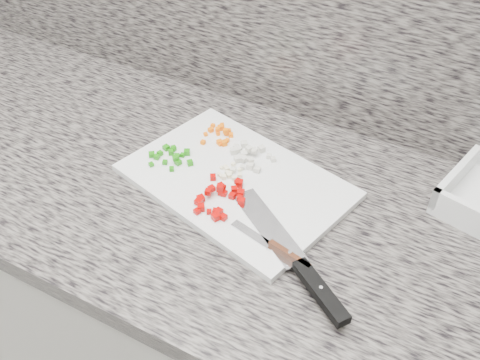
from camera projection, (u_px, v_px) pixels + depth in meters
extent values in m
cube|color=beige|center=(217.00, 326.00, 1.33)|extent=(3.92, 0.62, 0.86)
cube|color=#645F58|center=(210.00, 192.00, 1.03)|extent=(3.96, 0.64, 0.04)
cube|color=silver|center=(236.00, 181.00, 1.01)|extent=(0.46, 0.37, 0.01)
cube|color=#FD6C05|center=(220.00, 144.00, 1.08)|extent=(0.01, 0.01, 0.01)
cube|color=#FD6C05|center=(227.00, 140.00, 1.09)|extent=(0.01, 0.01, 0.01)
cube|color=#FD6C05|center=(229.00, 131.00, 1.12)|extent=(0.01, 0.01, 0.01)
cube|color=#FD6C05|center=(211.00, 130.00, 1.12)|extent=(0.01, 0.01, 0.01)
cube|color=#FD6C05|center=(203.00, 142.00, 1.09)|extent=(0.01, 0.01, 0.01)
cube|color=#FD6C05|center=(218.00, 133.00, 1.11)|extent=(0.01, 0.01, 0.01)
cube|color=#FD6C05|center=(224.00, 143.00, 1.08)|extent=(0.01, 0.01, 0.01)
cube|color=#FD6C05|center=(222.00, 125.00, 1.13)|extent=(0.01, 0.01, 0.01)
cube|color=#FD6C05|center=(226.00, 131.00, 1.10)|extent=(0.01, 0.01, 0.01)
cube|color=#FD6C05|center=(227.00, 133.00, 1.11)|extent=(0.01, 0.01, 0.01)
cube|color=#FD6C05|center=(231.00, 135.00, 1.11)|extent=(0.01, 0.01, 0.01)
cube|color=#FD6C05|center=(219.00, 142.00, 1.09)|extent=(0.01, 0.01, 0.01)
cube|color=#FD6C05|center=(221.00, 128.00, 1.12)|extent=(0.01, 0.01, 0.01)
cube|color=#FD6C05|center=(213.00, 126.00, 1.13)|extent=(0.01, 0.01, 0.01)
cube|color=#FD6C05|center=(225.00, 142.00, 1.09)|extent=(0.01, 0.01, 0.01)
cube|color=#FD6C05|center=(218.00, 129.00, 1.11)|extent=(0.01, 0.01, 0.01)
cube|color=#FD6C05|center=(220.00, 142.00, 1.09)|extent=(0.01, 0.01, 0.01)
cube|color=#FD6C05|center=(206.00, 134.00, 1.11)|extent=(0.01, 0.01, 0.01)
cube|color=beige|center=(249.00, 149.00, 1.05)|extent=(0.02, 0.02, 0.01)
cube|color=beige|center=(239.00, 149.00, 1.07)|extent=(0.01, 0.01, 0.01)
cube|color=beige|center=(243.00, 159.00, 1.04)|extent=(0.02, 0.02, 0.01)
cube|color=beige|center=(262.00, 149.00, 1.07)|extent=(0.02, 0.02, 0.01)
cube|color=beige|center=(244.00, 144.00, 1.08)|extent=(0.02, 0.02, 0.01)
cube|color=beige|center=(244.00, 154.00, 1.05)|extent=(0.02, 0.02, 0.01)
cube|color=beige|center=(250.00, 166.00, 1.03)|extent=(0.01, 0.01, 0.01)
cube|color=beige|center=(234.00, 151.00, 1.06)|extent=(0.02, 0.02, 0.01)
cube|color=beige|center=(255.00, 150.00, 1.05)|extent=(0.01, 0.01, 0.01)
cube|color=beige|center=(269.00, 156.00, 1.05)|extent=(0.01, 0.01, 0.01)
cube|color=beige|center=(241.00, 157.00, 1.05)|extent=(0.01, 0.01, 0.01)
cube|color=beige|center=(273.00, 159.00, 1.04)|extent=(0.01, 0.01, 0.01)
cube|color=beige|center=(236.00, 147.00, 1.07)|extent=(0.01, 0.01, 0.01)
cube|color=beige|center=(238.00, 150.00, 1.07)|extent=(0.02, 0.02, 0.01)
cube|color=beige|center=(251.00, 160.00, 1.03)|extent=(0.01, 0.01, 0.01)
cube|color=beige|center=(242.00, 167.00, 1.03)|extent=(0.01, 0.01, 0.01)
cube|color=beige|center=(238.00, 159.00, 1.04)|extent=(0.02, 0.02, 0.01)
cube|color=beige|center=(254.00, 151.00, 1.05)|extent=(0.01, 0.01, 0.01)
cube|color=beige|center=(250.00, 159.00, 1.03)|extent=(0.01, 0.01, 0.01)
cube|color=beige|center=(257.00, 169.00, 1.02)|extent=(0.01, 0.01, 0.01)
cube|color=beige|center=(233.00, 170.00, 1.02)|extent=(0.01, 0.01, 0.01)
cube|color=#1A7E0B|center=(174.00, 149.00, 1.07)|extent=(0.01, 0.01, 0.01)
cube|color=#1A7E0B|center=(165.00, 162.00, 1.04)|extent=(0.01, 0.01, 0.01)
cube|color=#1A7E0B|center=(160.00, 153.00, 1.06)|extent=(0.01, 0.01, 0.01)
cube|color=#1A7E0B|center=(152.00, 154.00, 1.05)|extent=(0.02, 0.02, 0.01)
cube|color=#1A7E0B|center=(190.00, 163.00, 1.04)|extent=(0.02, 0.02, 0.01)
cube|color=#1A7E0B|center=(171.00, 152.00, 1.06)|extent=(0.01, 0.01, 0.01)
cube|color=#1A7E0B|center=(175.00, 158.00, 1.03)|extent=(0.02, 0.02, 0.01)
cube|color=#1A7E0B|center=(166.00, 147.00, 1.07)|extent=(0.01, 0.01, 0.01)
cube|color=#1A7E0B|center=(151.00, 164.00, 1.03)|extent=(0.01, 0.01, 0.01)
cube|color=#1A7E0B|center=(172.00, 169.00, 1.02)|extent=(0.01, 0.01, 0.01)
cube|color=#1A7E0B|center=(187.00, 152.00, 1.06)|extent=(0.02, 0.02, 0.01)
cube|color=#1A7E0B|center=(177.00, 156.00, 1.05)|extent=(0.01, 0.01, 0.01)
cube|color=#1A7E0B|center=(157.00, 157.00, 1.05)|extent=(0.01, 0.01, 0.01)
cube|color=#1A7E0B|center=(174.00, 148.00, 1.07)|extent=(0.01, 0.01, 0.01)
cube|color=#1A7E0B|center=(178.00, 162.00, 1.04)|extent=(0.01, 0.01, 0.01)
cube|color=#1A7E0B|center=(183.00, 155.00, 1.06)|extent=(0.01, 0.01, 0.01)
cube|color=#B20402|center=(241.00, 193.00, 0.97)|extent=(0.02, 0.02, 0.01)
cube|color=#B20402|center=(232.00, 196.00, 0.97)|extent=(0.01, 0.01, 0.01)
cube|color=#B20402|center=(224.00, 217.00, 0.92)|extent=(0.01, 0.01, 0.01)
cube|color=#B20402|center=(201.00, 207.00, 0.94)|extent=(0.02, 0.02, 0.01)
cube|color=#B20402|center=(221.00, 185.00, 0.99)|extent=(0.01, 0.01, 0.01)
cube|color=#B20402|center=(197.00, 211.00, 0.94)|extent=(0.01, 0.01, 0.01)
cube|color=#B20402|center=(220.00, 188.00, 0.97)|extent=(0.02, 0.02, 0.01)
cube|color=#B20402|center=(213.00, 177.00, 1.00)|extent=(0.01, 0.01, 0.01)
cube|color=#B20402|center=(224.00, 193.00, 0.97)|extent=(0.01, 0.01, 0.01)
cube|color=#B20402|center=(216.00, 217.00, 0.92)|extent=(0.02, 0.02, 0.01)
cube|color=#B20402|center=(209.00, 212.00, 0.94)|extent=(0.01, 0.01, 0.01)
cube|color=#B20402|center=(208.00, 192.00, 0.96)|extent=(0.01, 0.01, 0.01)
cube|color=#B20402|center=(234.00, 190.00, 0.98)|extent=(0.02, 0.02, 0.01)
cube|color=#B20402|center=(199.00, 201.00, 0.95)|extent=(0.01, 0.01, 0.01)
cube|color=#B20402|center=(201.00, 208.00, 0.94)|extent=(0.01, 0.01, 0.01)
cube|color=#B20402|center=(222.00, 187.00, 0.97)|extent=(0.01, 0.01, 0.01)
cube|color=#B20402|center=(215.00, 211.00, 0.94)|extent=(0.01, 0.01, 0.01)
cube|color=#B20402|center=(201.00, 198.00, 0.96)|extent=(0.02, 0.02, 0.01)
cube|color=#B20402|center=(240.00, 183.00, 0.99)|extent=(0.02, 0.02, 0.01)
cube|color=#B20402|center=(238.00, 182.00, 0.99)|extent=(0.01, 0.01, 0.01)
cube|color=#B20402|center=(240.00, 197.00, 0.96)|extent=(0.01, 0.01, 0.01)
cube|color=#B20402|center=(241.00, 201.00, 0.95)|extent=(0.01, 0.01, 0.01)
cube|color=#B20402|center=(219.00, 211.00, 0.93)|extent=(0.01, 0.01, 0.01)
cube|color=#B20402|center=(221.00, 192.00, 0.97)|extent=(0.02, 0.02, 0.01)
cube|color=#B20402|center=(212.00, 189.00, 0.97)|extent=(0.01, 0.01, 0.01)
cube|color=#B20402|center=(223.00, 193.00, 0.97)|extent=(0.01, 0.01, 0.01)
cube|color=beige|center=(221.00, 176.00, 1.01)|extent=(0.01, 0.01, 0.01)
cube|color=beige|center=(233.00, 164.00, 1.04)|extent=(0.01, 0.01, 0.01)
cube|color=beige|center=(227.00, 169.00, 1.02)|extent=(0.01, 0.01, 0.01)
cube|color=beige|center=(227.00, 173.00, 1.02)|extent=(0.01, 0.01, 0.01)
cube|color=beige|center=(229.00, 176.00, 1.01)|extent=(0.01, 0.01, 0.01)
cube|color=beige|center=(222.00, 168.00, 1.03)|extent=(0.01, 0.01, 0.00)
cube|color=beige|center=(240.00, 175.00, 1.01)|extent=(0.01, 0.01, 0.01)
cube|color=beige|center=(230.00, 173.00, 1.01)|extent=(0.01, 0.01, 0.01)
cube|color=beige|center=(224.00, 177.00, 1.01)|extent=(0.01, 0.01, 0.01)
cube|color=beige|center=(219.00, 174.00, 1.01)|extent=(0.01, 0.01, 0.01)
cube|color=beige|center=(240.00, 170.00, 1.02)|extent=(0.01, 0.01, 0.01)
cube|color=beige|center=(234.00, 178.00, 1.00)|extent=(0.01, 0.01, 0.01)
cube|color=beige|center=(232.00, 170.00, 1.02)|extent=(0.01, 0.01, 0.01)
cube|color=beige|center=(225.00, 167.00, 1.03)|extent=(0.01, 0.01, 0.01)
cube|color=beige|center=(243.00, 168.00, 1.03)|extent=(0.01, 0.01, 0.01)
cube|color=silver|center=(268.00, 226.00, 0.91)|extent=(0.18, 0.14, 0.00)
cube|color=black|center=(320.00, 291.00, 0.80)|extent=(0.12, 0.09, 0.02)
cylinder|color=silver|center=(321.00, 288.00, 0.80)|extent=(0.01, 0.01, 0.00)
cube|color=silver|center=(251.00, 234.00, 0.90)|extent=(0.08, 0.04, 0.00)
cube|color=#4D2213|center=(289.00, 256.00, 0.85)|extent=(0.08, 0.03, 0.02)
cylinder|color=silver|center=(290.00, 252.00, 0.85)|extent=(0.01, 0.01, 0.00)
cube|color=silver|center=(457.00, 174.00, 0.99)|extent=(0.06, 0.19, 0.04)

